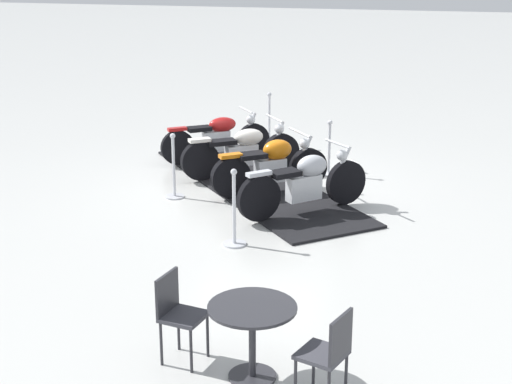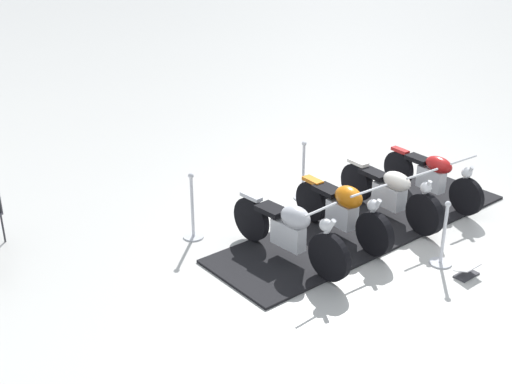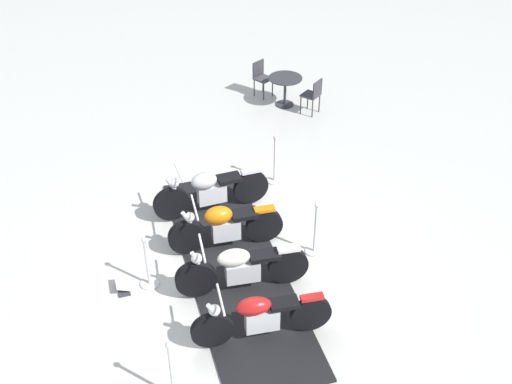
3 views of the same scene
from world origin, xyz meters
name	(u,v)px [view 1 (image 1 of 3)]	position (x,y,z in m)	size (l,w,h in m)	color
ground_plane	(255,185)	(0.00, 0.00, 0.00)	(80.00, 80.00, 0.00)	silver
display_platform	(255,184)	(0.00, 0.00, 0.02)	(5.60, 1.61, 0.04)	black
motorcycle_chrome	(306,181)	(1.26, 1.14, 0.53)	(1.71, 1.73, 1.04)	black
motorcycle_copper	(272,165)	(0.41, 0.39, 0.51)	(1.41, 1.74, 1.00)	black
motorcycle_cream	(243,151)	(-0.44, -0.35, 0.49)	(1.47, 1.89, 1.01)	black
motorcycle_maroon	(218,137)	(-1.30, -1.08, 0.50)	(1.41, 1.82, 0.96)	black
stanchion_right_mid	(329,158)	(-0.99, 1.14, 0.32)	(0.33, 0.33, 1.02)	silver
stanchion_right_rear	(269,128)	(-2.78, -0.42, 0.38)	(0.31, 0.31, 1.14)	silver
stanchion_left_front	(234,221)	(2.78, 0.42, 0.35)	(0.33, 0.33, 1.11)	silver
stanchion_left_mid	(174,177)	(0.99, -1.14, 0.36)	(0.32, 0.32, 1.10)	silver
info_placard	(349,168)	(-1.28, 1.47, 0.06)	(0.42, 0.40, 0.19)	#333338
cafe_table	(252,324)	(6.07, 1.56, 0.58)	(0.86, 0.86, 0.76)	#2D2D33
cafe_chair_near_table	(329,351)	(6.33, 2.34, 0.54)	(0.51, 0.51, 0.92)	#2D2D33
cafe_chair_across_table	(178,311)	(5.93, 0.75, 0.54)	(0.46, 0.46, 0.92)	#2D2D33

